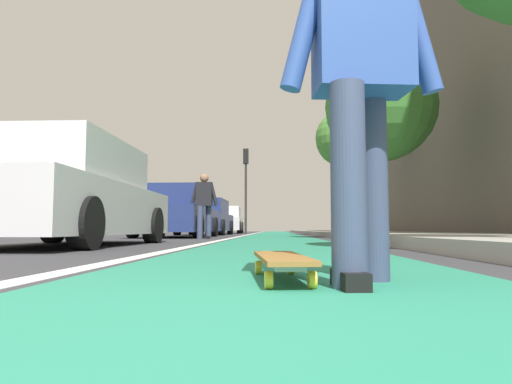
{
  "coord_description": "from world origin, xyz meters",
  "views": [
    {
      "loc": [
        -0.74,
        0.03,
        0.23
      ],
      "look_at": [
        11.21,
        0.52,
        1.2
      ],
      "focal_mm": 32.51,
      "sensor_mm": 36.0,
      "label": 1
    }
  ],
  "objects": [
    {
      "name": "ground_plane",
      "position": [
        10.0,
        0.0,
        0.0
      ],
      "size": [
        80.0,
        80.0,
        0.0
      ],
      "primitive_type": "plane",
      "color": "#38383D"
    },
    {
      "name": "bike_lane_paint",
      "position": [
        24.0,
        0.0,
        0.0
      ],
      "size": [
        56.0,
        2.05,
        0.0
      ],
      "primitive_type": "cube",
      "color": "#288466",
      "rests_on": "ground"
    },
    {
      "name": "lane_stripe_white",
      "position": [
        20.0,
        1.17,
        0.0
      ],
      "size": [
        52.0,
        0.16,
        0.01
      ],
      "primitive_type": "cube",
      "color": "silver",
      "rests_on": "ground"
    },
    {
      "name": "sidewalk_curb",
      "position": [
        18.0,
        -3.05,
        0.07
      ],
      "size": [
        52.0,
        3.2,
        0.15
      ],
      "primitive_type": "cube",
      "color": "#9E9B93",
      "rests_on": "ground"
    },
    {
      "name": "building_facade",
      "position": [
        22.0,
        -5.71,
        5.78
      ],
      "size": [
        40.0,
        1.2,
        11.56
      ],
      "primitive_type": "cube",
      "color": "#635B51",
      "rests_on": "ground"
    },
    {
      "name": "skateboard",
      "position": [
        1.38,
        0.01,
        0.09
      ],
      "size": [
        0.86,
        0.28,
        0.11
      ],
      "color": "yellow",
      "rests_on": "ground"
    },
    {
      "name": "skater_person",
      "position": [
        1.23,
        -0.34,
        0.94
      ],
      "size": [
        0.48,
        0.72,
        1.64
      ],
      "color": "#384260",
      "rests_on": "ground"
    },
    {
      "name": "parked_car_near",
      "position": [
        5.65,
        2.98,
        0.69
      ],
      "size": [
        4.47,
        1.98,
        1.46
      ],
      "color": "silver",
      "rests_on": "ground"
    },
    {
      "name": "parked_car_mid",
      "position": [
        12.64,
        2.88,
        0.7
      ],
      "size": [
        4.47,
        2.0,
        1.46
      ],
      "color": "navy",
      "rests_on": "ground"
    },
    {
      "name": "parked_car_far",
      "position": [
        18.47,
        2.92,
        0.7
      ],
      "size": [
        4.58,
        2.03,
        1.47
      ],
      "color": "navy",
      "rests_on": "ground"
    },
    {
      "name": "parked_car_end",
      "position": [
        25.32,
        2.82,
        0.72
      ],
      "size": [
        4.48,
        2.01,
        1.49
      ],
      "color": "silver",
      "rests_on": "ground"
    },
    {
      "name": "traffic_light",
      "position": [
        23.75,
        1.57,
        3.11
      ],
      "size": [
        0.33,
        0.28,
        4.53
      ],
      "color": "#2D2D2D",
      "rests_on": "ground"
    },
    {
      "name": "street_tree_mid",
      "position": [
        10.89,
        -2.65,
        3.33
      ],
      "size": [
        2.8,
        2.8,
        4.74
      ],
      "color": "brown",
      "rests_on": "ground"
    },
    {
      "name": "street_tree_far",
      "position": [
        17.04,
        -2.65,
        3.7
      ],
      "size": [
        2.21,
        2.21,
        4.84
      ],
      "color": "brown",
      "rests_on": "ground"
    },
    {
      "name": "pedestrian_distant",
      "position": [
        10.56,
        1.77,
        0.92
      ],
      "size": [
        0.45,
        0.7,
        1.6
      ],
      "color": "#384260",
      "rests_on": "ground"
    }
  ]
}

